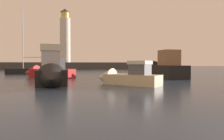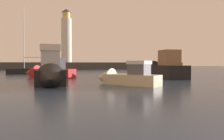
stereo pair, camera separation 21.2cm
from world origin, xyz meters
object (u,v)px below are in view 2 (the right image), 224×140
(lighthouse, at_px, (66,37))
(motorboat_2, at_px, (160,69))
(motorboat_1, at_px, (123,77))
(motorboat_0, at_px, (51,73))
(motorboat_3, at_px, (46,72))
(mooring_buoy, at_px, (138,72))
(sailboat_moored, at_px, (28,71))

(lighthouse, relative_size, motorboat_2, 1.86)
(lighthouse, height_order, motorboat_1, lighthouse)
(lighthouse, xyz_separation_m, motorboat_0, (-0.71, -47.62, -9.14))
(lighthouse, xyz_separation_m, motorboat_1, (5.27, -48.68, -9.51))
(motorboat_2, xyz_separation_m, motorboat_3, (-14.26, 2.12, -0.28))
(motorboat_3, distance_m, mooring_buoy, 14.35)
(lighthouse, relative_size, motorboat_0, 2.14)
(motorboat_3, distance_m, sailboat_moored, 11.12)
(motorboat_0, xyz_separation_m, motorboat_3, (-1.27, 8.76, -0.23))
(lighthouse, relative_size, mooring_buoy, 18.26)
(motorboat_1, xyz_separation_m, motorboat_3, (-7.25, 9.81, 0.14))
(motorboat_0, distance_m, motorboat_3, 8.85)
(lighthouse, height_order, motorboat_2, lighthouse)
(motorboat_0, height_order, motorboat_2, motorboat_0)
(motorboat_2, relative_size, sailboat_moored, 0.79)
(motorboat_3, height_order, mooring_buoy, motorboat_3)
(motorboat_0, xyz_separation_m, mooring_buoy, (12.32, 13.35, -0.52))
(motorboat_1, distance_m, motorboat_3, 12.20)
(motorboat_2, bearing_deg, motorboat_3, 171.54)
(motorboat_2, relative_size, mooring_buoy, 9.83)
(mooring_buoy, bearing_deg, motorboat_1, -113.74)
(lighthouse, distance_m, motorboat_3, 40.03)
(motorboat_0, bearing_deg, sailboat_moored, 105.54)
(motorboat_1, height_order, sailboat_moored, sailboat_moored)
(lighthouse, distance_m, motorboat_0, 48.50)
(motorboat_2, xyz_separation_m, sailboat_moored, (-18.30, 12.47, -0.46))
(lighthouse, relative_size, motorboat_1, 3.04)
(motorboat_0, distance_m, motorboat_1, 6.08)
(motorboat_2, bearing_deg, motorboat_0, -152.93)
(motorboat_3, bearing_deg, motorboat_2, -8.46)
(motorboat_0, bearing_deg, mooring_buoy, 47.31)
(mooring_buoy, bearing_deg, motorboat_3, -161.33)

